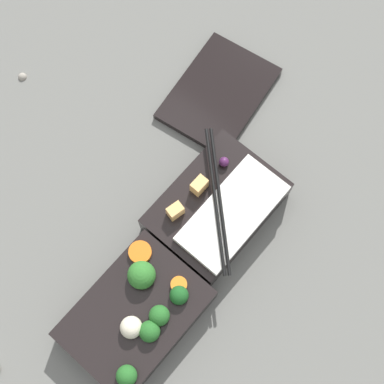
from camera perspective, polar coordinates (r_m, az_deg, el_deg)
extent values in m
plane|color=slate|center=(0.82, -1.41, -8.24)|extent=(3.00, 3.00, 0.00)
cube|color=black|center=(0.79, -6.16, -12.75)|extent=(0.20, 0.14, 0.05)
sphere|color=#236023|center=(0.75, -3.51, -13.02)|extent=(0.03, 0.03, 0.03)
sphere|color=#2D7028|center=(0.76, -5.41, -8.81)|extent=(0.04, 0.04, 0.04)
sphere|color=#236023|center=(0.75, -7.00, -18.88)|extent=(0.03, 0.03, 0.03)
sphere|color=#236023|center=(0.75, -4.56, -14.60)|extent=(0.03, 0.03, 0.03)
sphere|color=#19511E|center=(0.75, -1.39, -10.95)|extent=(0.03, 0.03, 0.03)
cylinder|color=orange|center=(0.77, -5.56, -6.42)|extent=(0.05, 0.05, 0.01)
cylinder|color=orange|center=(0.76, -1.41, -9.85)|extent=(0.03, 0.03, 0.01)
sphere|color=beige|center=(0.75, -6.51, -14.15)|extent=(0.03, 0.03, 0.03)
cube|color=black|center=(0.82, 2.61, -1.61)|extent=(0.20, 0.14, 0.05)
cube|color=white|center=(0.78, 4.36, -2.27)|extent=(0.17, 0.08, 0.01)
cube|color=#EAB266|center=(0.78, -1.80, -2.03)|extent=(0.03, 0.02, 0.02)
cube|color=#EAB266|center=(0.79, 0.78, 0.70)|extent=(0.02, 0.02, 0.02)
sphere|color=#4C1E4C|center=(0.81, 3.44, 3.23)|extent=(0.02, 0.02, 0.02)
cylinder|color=black|center=(0.78, 2.99, -0.72)|extent=(0.16, 0.17, 0.01)
cylinder|color=black|center=(0.78, 2.48, -0.77)|extent=(0.16, 0.17, 0.01)
cube|color=black|center=(0.92, 2.87, 10.47)|extent=(0.21, 0.16, 0.01)
sphere|color=gray|center=(0.98, -17.68, 11.71)|extent=(0.01, 0.01, 0.01)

